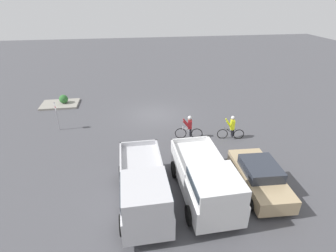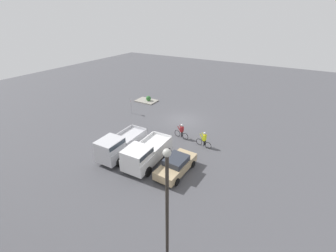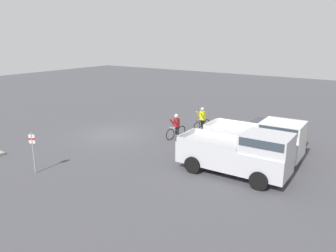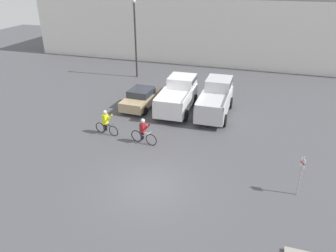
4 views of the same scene
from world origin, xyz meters
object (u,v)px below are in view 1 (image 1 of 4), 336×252
at_px(pickup_truck_0, 206,180).
at_px(cyclist_1, 232,127).
at_px(cyclist_0, 189,127).
at_px(fire_lane_sign, 56,113).
at_px(pickup_truck_1, 144,187).
at_px(shrub, 64,99).
at_px(sedan_0, 259,176).

height_order(pickup_truck_0, cyclist_1, pickup_truck_0).
distance_m(pickup_truck_0, cyclist_0, 5.81).
bearing_deg(fire_lane_sign, cyclist_0, 163.78).
bearing_deg(pickup_truck_1, shrub, -65.62).
distance_m(pickup_truck_1, shrub, 14.48).
xyz_separation_m(pickup_truck_0, fire_lane_sign, (8.19, -8.32, 0.11)).
xyz_separation_m(sedan_0, fire_lane_sign, (10.98, -7.90, 0.54)).
height_order(pickup_truck_0, cyclist_0, pickup_truck_0).
height_order(pickup_truck_1, cyclist_1, pickup_truck_1).
height_order(pickup_truck_1, fire_lane_sign, pickup_truck_1).
bearing_deg(shrub, fire_lane_sign, 96.97).
height_order(sedan_0, cyclist_1, cyclist_1).
xyz_separation_m(fire_lane_sign, shrub, (0.58, -4.77, -0.74)).
bearing_deg(sedan_0, cyclist_0, -67.24).
relative_size(cyclist_0, shrub, 2.45).
relative_size(pickup_truck_1, cyclist_0, 2.99).
bearing_deg(pickup_truck_0, sedan_0, -171.47).
bearing_deg(cyclist_1, pickup_truck_1, 41.86).
bearing_deg(cyclist_1, shrub, -32.77).
bearing_deg(cyclist_0, pickup_truck_1, 60.31).
bearing_deg(cyclist_1, cyclist_0, -9.15).
bearing_deg(sedan_0, pickup_truck_0, 8.53).
height_order(cyclist_0, cyclist_1, cyclist_1).
xyz_separation_m(sedan_0, shrub, (11.57, -12.67, -0.20)).
distance_m(pickup_truck_0, pickup_truck_1, 2.81).
xyz_separation_m(pickup_truck_1, fire_lane_sign, (5.39, -8.41, 0.08)).
relative_size(sedan_0, pickup_truck_1, 0.81).
distance_m(pickup_truck_1, cyclist_1, 8.15).
distance_m(cyclist_1, shrub, 14.31).
bearing_deg(fire_lane_sign, pickup_truck_0, 134.57).
height_order(pickup_truck_0, shrub, pickup_truck_0).
distance_m(pickup_truck_0, shrub, 15.77).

